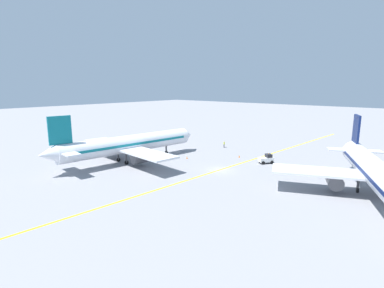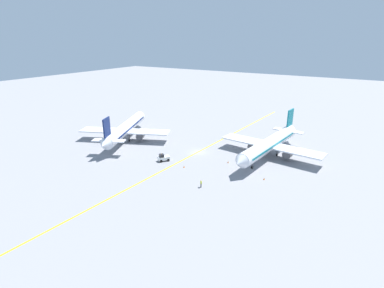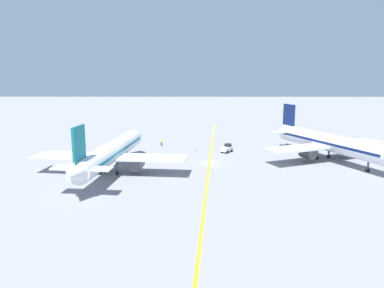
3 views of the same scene
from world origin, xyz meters
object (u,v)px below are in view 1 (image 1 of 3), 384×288
ground_crew_worker (224,144)px  traffic_cone_by_wingtip (187,157)px  airplane_adjacent_stand (128,144)px  traffic_cone_near_nose (166,147)px  airplane_at_gate (375,173)px  traffic_cone_mid_apron (239,156)px  baggage_tug_white (266,159)px

ground_crew_worker → traffic_cone_by_wingtip: ground_crew_worker is taller
airplane_adjacent_stand → traffic_cone_near_nose: 15.31m
airplane_at_gate → traffic_cone_mid_apron: bearing=-17.4°
airplane_at_gate → ground_crew_worker: airplane_at_gate is taller
ground_crew_worker → traffic_cone_mid_apron: ground_crew_worker is taller
traffic_cone_by_wingtip → airplane_at_gate: bearing=179.7°
baggage_tug_white → traffic_cone_by_wingtip: size_ratio=6.02×
airplane_adjacent_stand → traffic_cone_mid_apron: airplane_adjacent_stand is taller
baggage_tug_white → ground_crew_worker: size_ratio=1.97×
baggage_tug_white → ground_crew_worker: (15.68, -7.57, 0.01)m
baggage_tug_white → traffic_cone_near_nose: baggage_tug_white is taller
baggage_tug_white → traffic_cone_mid_apron: baggage_tug_white is taller
airplane_at_gate → traffic_cone_near_nose: 47.00m
traffic_cone_mid_apron → traffic_cone_by_wingtip: bearing=46.2°
traffic_cone_mid_apron → traffic_cone_by_wingtip: 11.71m
airplane_at_gate → airplane_adjacent_stand: bearing=12.7°
airplane_at_gate → airplane_adjacent_stand: (43.12, 9.71, 0.00)m
ground_crew_worker → traffic_cone_near_nose: size_ratio=3.05×
airplane_adjacent_stand → ground_crew_worker: size_ratio=21.16×
ground_crew_worker → traffic_cone_mid_apron: size_ratio=3.05×
airplane_adjacent_stand → traffic_cone_by_wingtip: (-7.62, -9.87, -3.43)m
baggage_tug_white → ground_crew_worker: 17.41m
airplane_adjacent_stand → ground_crew_worker: 26.18m
airplane_at_gate → traffic_cone_near_nose: size_ratio=61.29×
airplane_adjacent_stand → ground_crew_worker: (-7.00, -25.07, -2.80)m
airplane_at_gate → traffic_cone_mid_apron: size_ratio=61.29×
airplane_adjacent_stand → ground_crew_worker: airplane_adjacent_stand is taller
traffic_cone_mid_apron → traffic_cone_by_wingtip: same height
traffic_cone_mid_apron → ground_crew_worker: bearing=-37.8°
ground_crew_worker → traffic_cone_by_wingtip: bearing=92.3°
traffic_cone_near_nose → traffic_cone_by_wingtip: 12.05m
airplane_at_gate → ground_crew_worker: (36.12, -15.37, -2.80)m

